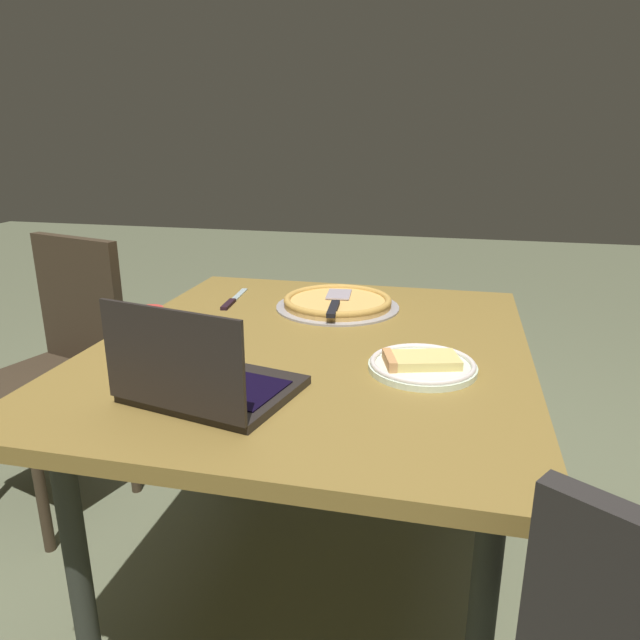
# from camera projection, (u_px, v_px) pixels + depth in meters

# --- Properties ---
(ground_plane) EXTENTS (12.00, 12.00, 0.00)m
(ground_plane) POSITION_uv_depth(u_px,v_px,m) (313.00, 588.00, 1.68)
(ground_plane) COLOR #676C50
(dining_table) EXTENTS (1.20, 1.04, 0.75)m
(dining_table) POSITION_uv_depth(u_px,v_px,m) (312.00, 371.00, 1.47)
(dining_table) COLOR olive
(dining_table) RESTS_ON ground_plane
(laptop) EXTENTS (0.31, 0.35, 0.21)m
(laptop) POSITION_uv_depth(u_px,v_px,m) (204.00, 381.00, 1.13)
(laptop) COLOR black
(laptop) RESTS_ON dining_table
(pizza_plate) EXTENTS (0.24, 0.24, 0.04)m
(pizza_plate) POSITION_uv_depth(u_px,v_px,m) (422.00, 364.00, 1.28)
(pizza_plate) COLOR white
(pizza_plate) RESTS_ON dining_table
(pizza_tray) EXTENTS (0.36, 0.36, 0.04)m
(pizza_tray) POSITION_uv_depth(u_px,v_px,m) (337.00, 302.00, 1.73)
(pizza_tray) COLOR #9F9B9E
(pizza_tray) RESTS_ON dining_table
(table_knife) EXTENTS (0.24, 0.04, 0.01)m
(table_knife) POSITION_uv_depth(u_px,v_px,m) (233.00, 301.00, 1.80)
(table_knife) COLOR #B0C6CA
(table_knife) RESTS_ON dining_table
(drink_cup) EXTENTS (0.07, 0.07, 0.08)m
(drink_cup) POSITION_uv_depth(u_px,v_px,m) (151.00, 323.00, 1.46)
(drink_cup) COLOR #D63D34
(drink_cup) RESTS_ON dining_table
(chair_near) EXTENTS (0.50, 0.50, 0.91)m
(chair_near) POSITION_uv_depth(u_px,v_px,m) (60.00, 358.00, 1.97)
(chair_near) COLOR #392D1F
(chair_near) RESTS_ON ground_plane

